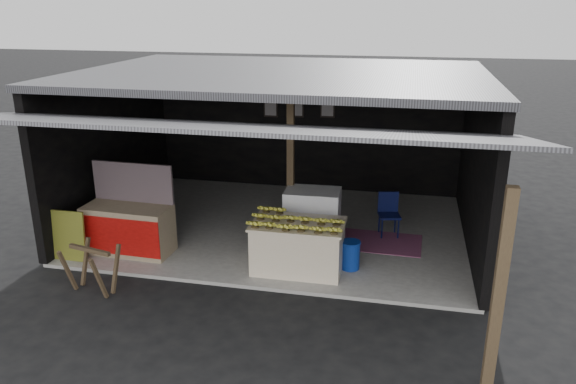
% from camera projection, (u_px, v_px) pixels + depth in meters
% --- Properties ---
extents(ground, '(80.00, 80.00, 0.00)m').
position_uv_depth(ground, '(246.00, 289.00, 8.62)').
color(ground, black).
rests_on(ground, ground).
extents(concrete_slab, '(7.00, 5.00, 0.06)m').
position_uv_depth(concrete_slab, '(282.00, 227.00, 10.93)').
color(concrete_slab, gray).
rests_on(concrete_slab, ground).
extents(shophouse, '(7.40, 7.29, 3.02)m').
position_uv_depth(shophouse, '(285.00, 119.00, 10.55)').
color(shophouse, black).
rests_on(shophouse, ground).
extents(banana_table, '(1.48, 0.92, 0.81)m').
position_uv_depth(banana_table, '(298.00, 246.00, 9.00)').
color(banana_table, silver).
rests_on(banana_table, concrete_slab).
extents(banana_pile, '(1.36, 0.82, 0.16)m').
position_uv_depth(banana_pile, '(298.00, 218.00, 8.84)').
color(banana_pile, yellow).
rests_on(banana_pile, banana_table).
extents(white_crate, '(0.96, 0.68, 1.05)m').
position_uv_depth(white_crate, '(312.00, 219.00, 9.82)').
color(white_crate, white).
rests_on(white_crate, concrete_slab).
extents(neighbor_stall, '(1.50, 0.72, 1.53)m').
position_uv_depth(neighbor_stall, '(129.00, 227.00, 9.64)').
color(neighbor_stall, '#998466').
rests_on(neighbor_stall, concrete_slab).
extents(green_signboard, '(0.58, 0.11, 0.86)m').
position_uv_depth(green_signboard, '(69.00, 236.00, 9.33)').
color(green_signboard, black).
rests_on(green_signboard, concrete_slab).
extents(sawhorse, '(0.78, 0.77, 0.73)m').
position_uv_depth(sawhorse, '(91.00, 265.00, 8.38)').
color(sawhorse, '#4C3C26').
rests_on(sawhorse, ground).
extents(water_barrel, '(0.30, 0.30, 0.45)m').
position_uv_depth(water_barrel, '(350.00, 256.00, 9.09)').
color(water_barrel, navy).
rests_on(water_barrel, concrete_slab).
extents(plastic_chair, '(0.46, 0.46, 0.80)m').
position_uv_depth(plastic_chair, '(389.00, 210.00, 10.37)').
color(plastic_chair, '#0B113E').
rests_on(plastic_chair, concrete_slab).
extents(magenta_rug, '(1.53, 1.05, 0.01)m').
position_uv_depth(magenta_rug, '(379.00, 242.00, 10.15)').
color(magenta_rug, maroon).
rests_on(magenta_rug, concrete_slab).
extents(picture_frames, '(1.62, 0.04, 0.46)m').
position_uv_depth(picture_frames, '(298.00, 108.00, 12.56)').
color(picture_frames, black).
rests_on(picture_frames, shophouse).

